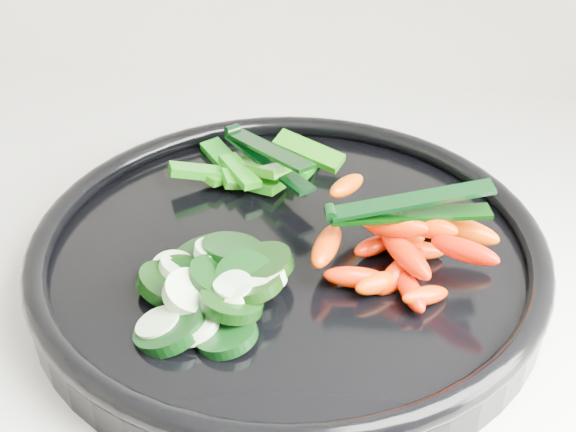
# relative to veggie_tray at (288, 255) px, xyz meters

# --- Properties ---
(veggie_tray) EXTENTS (0.41, 0.41, 0.04)m
(veggie_tray) POSITION_rel_veggie_tray_xyz_m (0.00, 0.00, 0.00)
(veggie_tray) COLOR black
(veggie_tray) RESTS_ON counter
(cucumber_pile) EXTENTS (0.12, 0.14, 0.04)m
(cucumber_pile) POSITION_rel_veggie_tray_xyz_m (-0.05, -0.06, 0.01)
(cucumber_pile) COLOR black
(cucumber_pile) RESTS_ON veggie_tray
(carrot_pile) EXTENTS (0.13, 0.13, 0.05)m
(carrot_pile) POSITION_rel_veggie_tray_xyz_m (0.08, -0.00, 0.02)
(carrot_pile) COLOR #F93600
(carrot_pile) RESTS_ON veggie_tray
(pepper_pile) EXTENTS (0.14, 0.09, 0.04)m
(pepper_pile) POSITION_rel_veggie_tray_xyz_m (-0.04, 0.09, 0.01)
(pepper_pile) COLOR #16740B
(pepper_pile) RESTS_ON veggie_tray
(tong_carrot) EXTENTS (0.11, 0.04, 0.02)m
(tong_carrot) POSITION_rel_veggie_tray_xyz_m (0.08, -0.00, 0.05)
(tong_carrot) COLOR black
(tong_carrot) RESTS_ON carrot_pile
(tong_pepper) EXTENTS (0.09, 0.09, 0.02)m
(tong_pepper) POSITION_rel_veggie_tray_xyz_m (-0.03, 0.09, 0.03)
(tong_pepper) COLOR black
(tong_pepper) RESTS_ON pepper_pile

